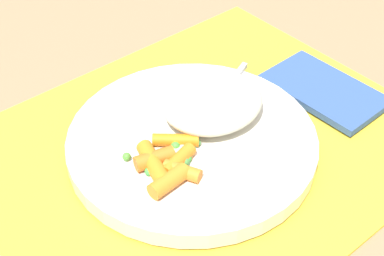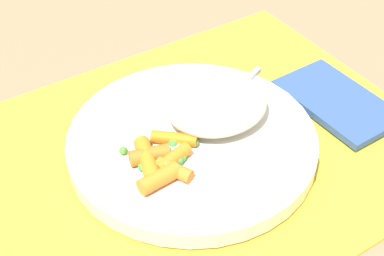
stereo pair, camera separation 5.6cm
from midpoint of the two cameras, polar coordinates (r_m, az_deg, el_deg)
name	(u,v)px [view 2 (the right image)]	position (r m, az deg, el deg)	size (l,w,h in m)	color
ground_plane	(192,153)	(0.59, 2.72, -2.63)	(2.40, 2.40, 0.00)	#997551
placemat	(192,151)	(0.59, 2.72, -2.42)	(0.48, 0.37, 0.01)	gold
plate	(192,142)	(0.58, 2.76, -1.55)	(0.25, 0.25, 0.02)	silver
rice_mound	(217,104)	(0.59, 5.18, 2.29)	(0.11, 0.10, 0.03)	beige
carrot_portion	(160,160)	(0.54, -0.17, -3.37)	(0.08, 0.08, 0.02)	orange
pea_scatter	(162,152)	(0.55, -0.06, -2.54)	(0.07, 0.06, 0.01)	green
fork	(202,123)	(0.58, 3.79, 0.36)	(0.18, 0.08, 0.01)	#B8B8B8
napkin	(337,101)	(0.67, 16.54, 2.46)	(0.08, 0.13, 0.01)	#33518C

